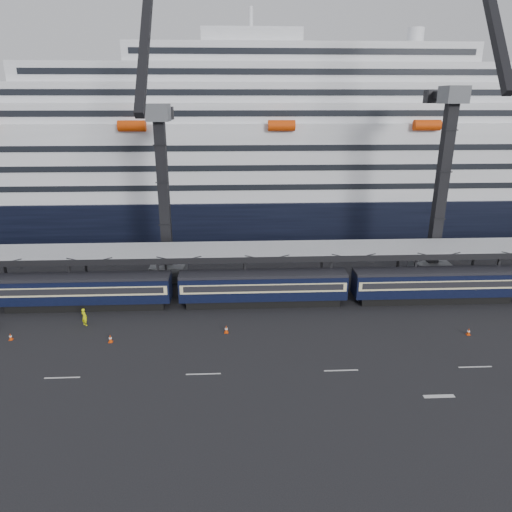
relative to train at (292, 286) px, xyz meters
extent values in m
plane|color=black|center=(4.65, -10.00, -2.20)|extent=(260.00, 260.00, 0.00)
cube|color=beige|center=(-21.35, -14.00, -2.19)|extent=(3.00, 0.15, 0.02)
cube|color=beige|center=(-9.35, -14.00, -2.19)|extent=(3.00, 0.15, 0.02)
cube|color=beige|center=(2.65, -14.00, -2.19)|extent=(3.00, 0.15, 0.02)
cube|color=beige|center=(14.65, -14.00, -2.19)|extent=(3.00, 0.15, 0.02)
cube|color=beige|center=(9.65, -18.00, -2.19)|extent=(2.50, 0.40, 0.02)
cube|color=black|center=(-23.35, 0.00, -1.75)|extent=(17.48, 2.40, 0.90)
cube|color=black|center=(-23.35, 0.00, 0.05)|extent=(19.00, 2.80, 2.70)
cube|color=beige|center=(-23.35, 0.00, 0.35)|extent=(18.62, 2.92, 1.05)
cube|color=black|center=(-23.35, 0.00, 0.40)|extent=(17.86, 2.98, 0.70)
cube|color=black|center=(-23.35, 0.00, 1.55)|extent=(19.00, 2.50, 0.35)
cube|color=black|center=(-3.35, 0.00, -1.75)|extent=(17.48, 2.40, 0.90)
cube|color=black|center=(-3.35, 0.00, 0.05)|extent=(19.00, 2.80, 2.70)
cube|color=beige|center=(-3.35, 0.00, 0.35)|extent=(18.62, 2.92, 1.05)
cube|color=black|center=(-3.35, 0.00, 0.40)|extent=(17.86, 2.98, 0.70)
cube|color=black|center=(-3.35, 0.00, 1.55)|extent=(19.00, 2.50, 0.35)
cube|color=black|center=(16.65, 0.00, -1.75)|extent=(17.48, 2.40, 0.90)
cube|color=black|center=(16.65, 0.00, 0.05)|extent=(19.00, 2.80, 2.70)
cube|color=beige|center=(16.65, 0.00, 0.35)|extent=(18.62, 2.92, 1.05)
cube|color=black|center=(16.65, 0.00, 0.40)|extent=(17.86, 2.98, 0.70)
cube|color=black|center=(16.65, 0.00, 1.55)|extent=(19.00, 2.50, 0.35)
cube|color=#989BA0|center=(4.65, 4.00, 3.20)|extent=(130.00, 6.00, 0.25)
cube|color=black|center=(4.65, 1.00, 2.90)|extent=(130.00, 0.25, 0.70)
cube|color=black|center=(4.65, 7.00, 2.90)|extent=(130.00, 0.25, 0.70)
cube|color=black|center=(-35.35, 6.80, 0.50)|extent=(0.25, 0.25, 5.40)
cube|color=black|center=(-25.35, 1.20, 0.50)|extent=(0.25, 0.25, 5.40)
cube|color=black|center=(-25.35, 6.80, 0.50)|extent=(0.25, 0.25, 5.40)
cube|color=black|center=(-15.35, 1.20, 0.50)|extent=(0.25, 0.25, 5.40)
cube|color=black|center=(-15.35, 6.80, 0.50)|extent=(0.25, 0.25, 5.40)
cube|color=black|center=(-5.35, 1.20, 0.50)|extent=(0.25, 0.25, 5.40)
cube|color=black|center=(-5.35, 6.80, 0.50)|extent=(0.25, 0.25, 5.40)
cube|color=black|center=(4.65, 1.20, 0.50)|extent=(0.25, 0.25, 5.40)
cube|color=black|center=(4.65, 6.80, 0.50)|extent=(0.25, 0.25, 5.40)
cube|color=black|center=(14.65, 1.20, 0.50)|extent=(0.25, 0.25, 5.40)
cube|color=black|center=(14.65, 6.80, 0.50)|extent=(0.25, 0.25, 5.40)
cube|color=black|center=(24.65, 1.20, 0.50)|extent=(0.25, 0.25, 5.40)
cube|color=black|center=(24.65, 6.80, 0.50)|extent=(0.25, 0.25, 5.40)
cube|color=black|center=(4.65, 36.00, 1.30)|extent=(200.00, 28.00, 7.00)
cube|color=silver|center=(4.65, 36.00, 10.80)|extent=(190.00, 26.88, 12.00)
cube|color=silver|center=(4.65, 36.00, 18.30)|extent=(160.00, 24.64, 3.00)
cube|color=black|center=(4.65, 23.63, 18.30)|extent=(153.60, 0.12, 0.90)
cube|color=silver|center=(4.65, 36.00, 21.30)|extent=(124.00, 21.84, 3.00)
cube|color=black|center=(4.65, 25.03, 21.30)|extent=(119.04, 0.12, 0.90)
cube|color=silver|center=(4.65, 36.00, 24.30)|extent=(90.00, 19.04, 3.00)
cube|color=black|center=(4.65, 26.43, 24.30)|extent=(86.40, 0.12, 0.90)
cube|color=silver|center=(4.65, 36.00, 27.30)|extent=(56.00, 16.24, 3.00)
cube|color=black|center=(4.65, 27.83, 27.30)|extent=(53.76, 0.12, 0.90)
cube|color=silver|center=(-3.35, 36.00, 29.80)|extent=(16.00, 12.00, 2.50)
cylinder|color=silver|center=(24.65, 36.00, 30.30)|extent=(2.80, 2.80, 3.00)
cylinder|color=#D53B06|center=(-21.35, 21.96, 16.60)|extent=(4.00, 1.60, 1.60)
cylinder|color=#D53B06|center=(0.65, 21.96, 16.60)|extent=(4.00, 1.60, 1.60)
cylinder|color=#D53B06|center=(22.65, 21.96, 16.60)|extent=(4.00, 1.60, 1.60)
cube|color=#4B4E52|center=(-15.35, 9.00, -1.20)|extent=(4.50, 4.50, 2.00)
cube|color=black|center=(-15.35, 9.00, 8.80)|extent=(1.30, 1.30, 18.00)
cube|color=#4B4E52|center=(-15.35, 9.00, 18.80)|extent=(2.60, 3.20, 2.00)
cube|color=black|center=(-15.35, 3.21, 25.69)|extent=(0.90, 12.26, 14.37)
cube|color=black|center=(-15.35, 11.52, 18.80)|extent=(0.90, 5.04, 0.90)
cube|color=black|center=(-15.35, 14.04, 18.60)|extent=(2.20, 1.60, 1.60)
cube|color=#4B4E52|center=(19.65, 8.00, -1.20)|extent=(4.50, 4.50, 2.00)
cube|color=black|center=(19.65, 8.00, 9.80)|extent=(1.30, 1.30, 20.00)
cube|color=#4B4E52|center=(19.65, 8.00, 20.80)|extent=(2.60, 3.20, 2.00)
cube|color=black|center=(19.65, 2.26, 28.99)|extent=(0.90, 12.21, 16.90)
cube|color=black|center=(19.65, 10.80, 20.80)|extent=(0.90, 5.60, 0.90)
cube|color=black|center=(19.65, 13.60, 20.60)|extent=(2.20, 1.60, 1.60)
imported|color=#E0E90C|center=(-22.33, -4.37, -1.24)|extent=(0.84, 0.77, 1.92)
cube|color=#D53B06|center=(-28.71, -7.15, -2.18)|extent=(0.36, 0.36, 0.04)
cone|color=#D53B06|center=(-28.71, -7.15, -1.82)|extent=(0.31, 0.31, 0.69)
cylinder|color=white|center=(-28.71, -7.15, -1.82)|extent=(0.26, 0.26, 0.12)
cube|color=#D53B06|center=(-18.77, -8.06, -2.18)|extent=(0.41, 0.41, 0.04)
cone|color=#D53B06|center=(-18.77, -8.06, -1.77)|extent=(0.34, 0.34, 0.77)
cylinder|color=white|center=(-18.77, -8.06, -1.77)|extent=(0.29, 0.29, 0.13)
cube|color=#D53B06|center=(-7.50, -6.68, -2.18)|extent=(0.42, 0.42, 0.04)
cone|color=#D53B06|center=(-7.50, -6.68, -1.76)|extent=(0.35, 0.35, 0.79)
cylinder|color=white|center=(-7.50, -6.68, -1.76)|extent=(0.30, 0.30, 0.13)
cube|color=#D53B06|center=(16.89, -8.23, -2.18)|extent=(0.37, 0.37, 0.04)
cone|color=#D53B06|center=(16.89, -8.23, -1.81)|extent=(0.31, 0.31, 0.70)
cylinder|color=white|center=(16.89, -8.23, -1.81)|extent=(0.26, 0.26, 0.12)
camera|label=1|loc=(-6.38, -48.07, 20.21)|focal=32.00mm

